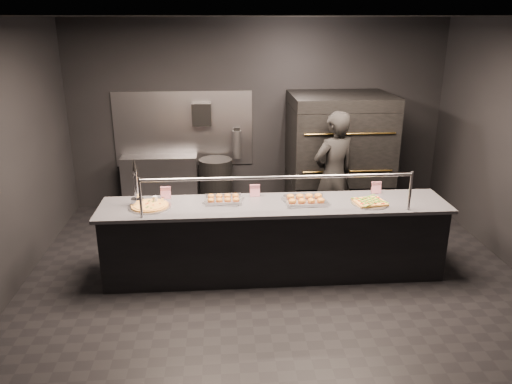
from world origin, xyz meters
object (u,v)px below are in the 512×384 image
(prep_shelf, at_px, (161,183))
(round_pizza, at_px, (150,206))
(fire_extinguisher, at_px, (237,144))
(slider_tray_a, at_px, (223,199))
(trash_bin, at_px, (216,186))
(towel_dispenser, at_px, (202,114))
(service_counter, at_px, (274,239))
(beer_tap, at_px, (137,192))
(pizza_oven, at_px, (338,156))
(square_pizza, at_px, (370,202))
(worker, at_px, (333,176))
(slider_tray_b, at_px, (305,200))

(prep_shelf, xyz_separation_m, round_pizza, (0.15, -2.32, 0.49))
(fire_extinguisher, height_order, slider_tray_a, fire_extinguisher)
(round_pizza, relative_size, trash_bin, 0.56)
(fire_extinguisher, bearing_deg, round_pizza, -114.60)
(towel_dispenser, relative_size, round_pizza, 0.71)
(service_counter, xyz_separation_m, towel_dispenser, (-0.90, 2.39, 1.09))
(prep_shelf, xyz_separation_m, fire_extinguisher, (1.25, 0.08, 0.61))
(beer_tap, bearing_deg, pizza_oven, 33.19)
(service_counter, relative_size, square_pizza, 9.44)
(service_counter, bearing_deg, beer_tap, 177.54)
(fire_extinguisher, bearing_deg, square_pizza, -59.52)
(service_counter, relative_size, fire_extinguisher, 8.12)
(prep_shelf, distance_m, round_pizza, 2.38)
(worker, bearing_deg, trash_bin, -58.25)
(round_pizza, bearing_deg, service_counter, 0.06)
(square_pizza, distance_m, trash_bin, 2.93)
(service_counter, relative_size, round_pizza, 8.32)
(prep_shelf, relative_size, slider_tray_b, 2.19)
(fire_extinguisher, height_order, trash_bin, fire_extinguisher)
(pizza_oven, xyz_separation_m, worker, (-0.26, -0.84, -0.06))
(towel_dispenser, xyz_separation_m, round_pizza, (-0.55, -2.39, -0.61))
(fire_extinguisher, height_order, beer_tap, beer_tap)
(service_counter, relative_size, trash_bin, 4.69)
(beer_tap, height_order, slider_tray_a, beer_tap)
(service_counter, height_order, trash_bin, service_counter)
(fire_extinguisher, xyz_separation_m, worker, (1.29, -1.34, -0.15))
(service_counter, xyz_separation_m, worker, (0.94, 1.06, 0.44))
(pizza_oven, bearing_deg, slider_tray_b, -113.88)
(service_counter, distance_m, slider_tray_b, 0.61)
(service_counter, height_order, square_pizza, service_counter)
(slider_tray_b, bearing_deg, round_pizza, -179.20)
(pizza_oven, distance_m, prep_shelf, 2.88)
(service_counter, bearing_deg, square_pizza, -4.37)
(prep_shelf, height_order, trash_bin, prep_shelf)
(fire_extinguisher, bearing_deg, trash_bin, -146.21)
(fire_extinguisher, relative_size, slider_tray_b, 0.92)
(prep_shelf, relative_size, round_pizza, 2.44)
(slider_tray_b, bearing_deg, worker, 61.24)
(trash_bin, bearing_deg, pizza_oven, -7.96)
(trash_bin, distance_m, worker, 2.03)
(towel_dispenser, height_order, fire_extinguisher, towel_dispenser)
(pizza_oven, height_order, fire_extinguisher, pizza_oven)
(pizza_oven, height_order, round_pizza, pizza_oven)
(slider_tray_a, height_order, slider_tray_b, slider_tray_b)
(service_counter, xyz_separation_m, slider_tray_b, (0.37, 0.02, 0.49))
(service_counter, height_order, prep_shelf, service_counter)
(trash_bin, xyz_separation_m, worker, (1.64, -1.10, 0.47))
(prep_shelf, height_order, square_pizza, square_pizza)
(slider_tray_b, bearing_deg, prep_shelf, 130.61)
(pizza_oven, height_order, beer_tap, pizza_oven)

